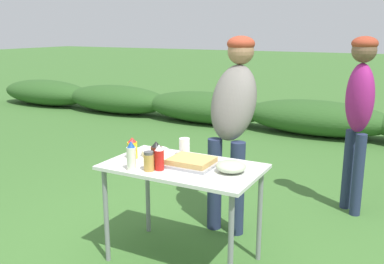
% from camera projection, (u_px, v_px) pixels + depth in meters
% --- Properties ---
extents(ground_plane, '(60.00, 60.00, 0.00)m').
position_uv_depth(ground_plane, '(183.00, 259.00, 3.19)').
color(ground_plane, '#3D6B2D').
extents(shrub_hedge, '(14.40, 0.90, 0.56)m').
position_uv_depth(shrub_hedge, '(316.00, 118.00, 6.90)').
color(shrub_hedge, '#2D5623').
rests_on(shrub_hedge, ground).
extents(folding_table, '(1.10, 0.64, 0.74)m').
position_uv_depth(folding_table, '(183.00, 176.00, 3.04)').
color(folding_table, silver).
rests_on(folding_table, ground).
extents(food_tray, '(0.34, 0.29, 0.06)m').
position_uv_depth(food_tray, '(191.00, 162.00, 3.00)').
color(food_tray, '#9E9EA3').
rests_on(food_tray, folding_table).
extents(plate_stack, '(0.21, 0.21, 0.05)m').
position_uv_depth(plate_stack, '(155.00, 152.00, 3.25)').
color(plate_stack, white).
rests_on(plate_stack, folding_table).
extents(mixing_bowl, '(0.20, 0.20, 0.08)m').
position_uv_depth(mixing_bowl, '(231.00, 167.00, 2.87)').
color(mixing_bowl, '#ADBC99').
rests_on(mixing_bowl, folding_table).
extents(paper_cup_stack, '(0.08, 0.08, 0.14)m').
position_uv_depth(paper_cup_stack, '(184.00, 147.00, 3.22)').
color(paper_cup_stack, white).
rests_on(paper_cup_stack, folding_table).
extents(spice_jar, '(0.07, 0.07, 0.13)m').
position_uv_depth(spice_jar, '(149.00, 161.00, 2.89)').
color(spice_jar, '#B2893D').
rests_on(spice_jar, folding_table).
extents(bbq_sauce_bottle, '(0.08, 0.08, 0.18)m').
position_uv_depth(bbq_sauce_bottle, '(156.00, 154.00, 2.99)').
color(bbq_sauce_bottle, '#562314').
rests_on(bbq_sauce_bottle, folding_table).
extents(ketchup_bottle, '(0.07, 0.07, 0.18)m').
position_uv_depth(ketchup_bottle, '(159.00, 158.00, 2.90)').
color(ketchup_bottle, red).
rests_on(ketchup_bottle, folding_table).
extents(mayo_bottle, '(0.06, 0.06, 0.21)m').
position_uv_depth(mayo_bottle, '(131.00, 156.00, 2.90)').
color(mayo_bottle, silver).
rests_on(mayo_bottle, folding_table).
extents(mustard_bottle, '(0.07, 0.07, 0.16)m').
position_uv_depth(mustard_bottle, '(132.00, 148.00, 3.17)').
color(mustard_bottle, yellow).
rests_on(mustard_bottle, folding_table).
extents(standing_person_in_navy_coat, '(0.40, 0.51, 1.63)m').
position_uv_depth(standing_person_in_navy_coat, '(233.00, 112.00, 3.52)').
color(standing_person_in_navy_coat, '#232D4C').
rests_on(standing_person_in_navy_coat, ground).
extents(standing_person_in_olive_jacket, '(0.36, 0.37, 1.62)m').
position_uv_depth(standing_person_in_olive_jacket, '(359.00, 103.00, 3.81)').
color(standing_person_in_olive_jacket, '#232D4C').
rests_on(standing_person_in_olive_jacket, ground).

